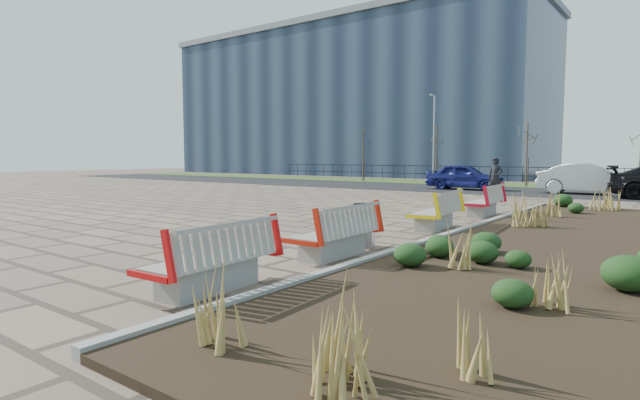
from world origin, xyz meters
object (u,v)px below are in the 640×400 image
Objects in this scene: bench_b at (333,231)px; litter_bin at (364,226)px; bench_a at (209,257)px; bench_c at (434,210)px; car_blue at (465,177)px; pedestrian at (495,177)px; lamp_west at (434,140)px; car_silver at (589,179)px; bench_d at (482,200)px.

litter_bin is at bearing 94.47° from bench_b.
bench_a is 7.64m from bench_c.
pedestrian is at bearing -149.14° from car_blue.
bench_c is at bearing 87.93° from litter_bin.
pedestrian is at bearing -51.38° from lamp_west.
litter_bin is at bearing -69.11° from lamp_west.
bench_c is at bearing 86.98° from bench_a.
bench_a is 3.03m from bench_b.
pedestrian reaches higher than litter_bin.
lamp_west is (-10.21, 4.20, 2.25)m from car_silver.
bench_d is 2.35× the size of litter_bin.
car_silver is 0.78× the size of lamp_west.
litter_bin is at bearing -97.12° from bench_c.
litter_bin is 0.15× the size of lamp_west.
lamp_west is at bearing 109.20° from bench_c.
pedestrian is at bearing 94.93° from bench_c.
car_blue is 0.72× the size of lamp_west.
lamp_west reaches higher than bench_c.
car_blue is (-4.95, 18.83, 0.31)m from litter_bin.
bench_b is 2.35× the size of litter_bin.
bench_d is at bearing 84.95° from bench_c.
bench_a is 0.45× the size of car_silver.
bench_d is at bearing -161.35° from car_blue.
car_blue is at bearing 99.31° from bench_a.
bench_a is 0.35× the size of lamp_west.
bench_c is 3.30m from litter_bin.
lamp_west is (-9.00, 24.59, 2.54)m from bench_b.
car_silver is at bearing 84.04° from bench_a.
car_silver is (1.21, 12.09, 0.29)m from bench_d.
lamp_west is at bearing 131.25° from pedestrian.
bench_a is 1.00× the size of bench_d.
lamp_west is at bearing 109.41° from bench_b.
lamp_west is at bearing 66.76° from car_silver.
bench_a is 1.12× the size of pedestrian.
car_blue is at bearing -48.43° from lamp_west.
bench_c is (0.00, 4.61, 0.00)m from bench_b.
lamp_west reaches higher than pedestrian.
bench_c is 0.49× the size of car_blue.
pedestrian is (-1.97, 15.78, 0.43)m from bench_b.
car_silver reaches higher than bench_c.
car_blue is at bearing 104.72° from litter_bin.
bench_c is 22.05m from lamp_west.
litter_bin is (-0.12, -3.30, -0.05)m from bench_c.
bench_a is at bearing -95.05° from bench_c.
bench_a is 29.16m from lamp_west.
bench_b is at bearing 86.98° from bench_a.
pedestrian is 5.36m from car_blue.
car_blue is (-3.10, 4.37, -0.18)m from pedestrian.
bench_a and bench_c have the same top height.
car_silver is (1.32, 19.07, 0.34)m from litter_bin.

